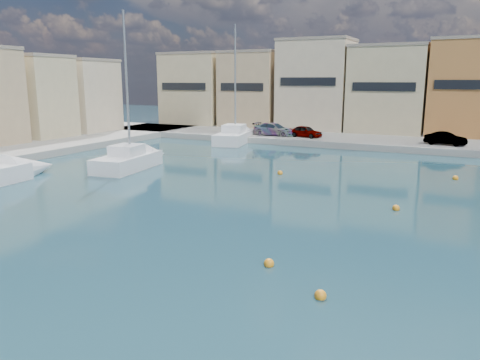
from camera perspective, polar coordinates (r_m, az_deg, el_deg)
The scene contains 7 objects.
ground at distance 15.84m, azimuth 14.67°, elevation -11.61°, with size 160.00×160.00×0.00m, color #13303B.
north_quay at distance 46.75m, azimuth 22.82°, elevation 3.87°, with size 80.00×8.00×0.60m, color gray.
parked_cars at distance 47.02m, azimuth 9.61°, elevation 5.81°, with size 20.36×2.23×1.28m.
yacht_north at distance 49.10m, azimuth -0.08°, elevation 5.40°, with size 4.36×9.65×12.44m.
yacht_midnorth at distance 35.72m, azimuth -12.04°, elevation 2.53°, with size 3.51×8.53×11.75m.
yacht_mid at distance 32.94m, azimuth -27.10°, elevation 0.68°, with size 3.10×9.84×12.25m.
mooring_buoys at distance 22.38m, azimuth 19.87°, elevation -4.66°, with size 23.07×20.34×0.36m.
Camera 1 is at (2.67, -14.29, 6.28)m, focal length 35.00 mm.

